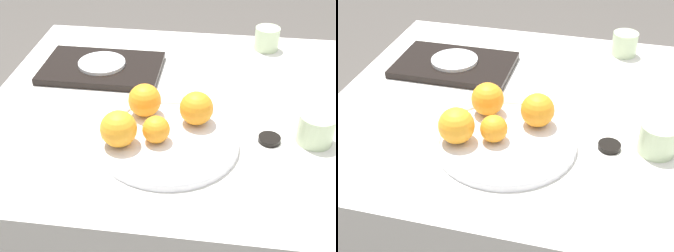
% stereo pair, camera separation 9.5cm
% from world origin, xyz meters
% --- Properties ---
extents(table, '(1.28, 0.89, 0.72)m').
position_xyz_m(table, '(0.00, 0.00, 0.36)').
color(table, silver).
rests_on(table, ground_plane).
extents(fruit_platter, '(0.32, 0.32, 0.02)m').
position_xyz_m(fruit_platter, '(-0.16, -0.17, 0.73)').
color(fruit_platter, silver).
rests_on(fruit_platter, table).
extents(orange_0, '(0.08, 0.08, 0.08)m').
position_xyz_m(orange_0, '(-0.10, -0.10, 0.77)').
color(orange_0, orange).
rests_on(orange_0, fruit_platter).
extents(orange_1, '(0.06, 0.06, 0.06)m').
position_xyz_m(orange_1, '(-0.18, -0.18, 0.76)').
color(orange_1, orange).
rests_on(orange_1, fruit_platter).
extents(orange_2, '(0.08, 0.08, 0.08)m').
position_xyz_m(orange_2, '(-0.26, -0.21, 0.77)').
color(orange_2, orange).
rests_on(orange_2, fruit_platter).
extents(orange_3, '(0.08, 0.08, 0.08)m').
position_xyz_m(orange_3, '(-0.22, -0.08, 0.77)').
color(orange_3, orange).
rests_on(orange_3, fruit_platter).
extents(serving_tray, '(0.33, 0.22, 0.02)m').
position_xyz_m(serving_tray, '(-0.39, 0.14, 0.73)').
color(serving_tray, black).
rests_on(serving_tray, table).
extents(side_plate, '(0.13, 0.13, 0.01)m').
position_xyz_m(side_plate, '(-0.39, 0.14, 0.74)').
color(side_plate, white).
rests_on(side_plate, serving_tray).
extents(cup_0, '(0.08, 0.08, 0.07)m').
position_xyz_m(cup_0, '(0.17, -0.12, 0.75)').
color(cup_0, '#B7CC9E').
rests_on(cup_0, table).
extents(cup_2, '(0.07, 0.07, 0.07)m').
position_xyz_m(cup_2, '(0.08, 0.35, 0.75)').
color(cup_2, '#B7CC9E').
rests_on(cup_2, table).
extents(soy_dish, '(0.05, 0.05, 0.01)m').
position_xyz_m(soy_dish, '(0.07, -0.13, 0.73)').
color(soy_dish, black).
rests_on(soy_dish, table).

